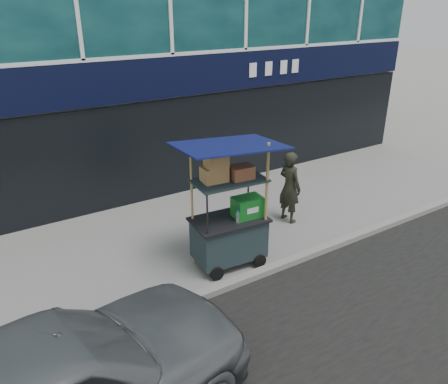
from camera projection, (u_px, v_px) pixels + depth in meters
ground at (273, 263)px, 8.17m from camera, size 80.00×80.00×0.00m
curb at (280, 266)px, 7.99m from camera, size 80.00×0.18×0.12m
vendor_cart at (230, 223)px, 7.85m from camera, size 1.87×1.40×2.40m
vendor_man at (290, 187)px, 9.47m from camera, size 0.44×0.62×1.60m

